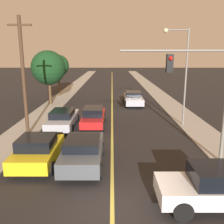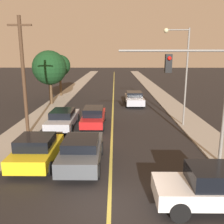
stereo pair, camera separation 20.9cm
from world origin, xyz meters
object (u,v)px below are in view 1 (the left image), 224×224
at_px(car_outer_lane_front, 38,150).
at_px(car_crossing_right, 211,187).
at_px(traffic_signal_mast, 202,84).
at_px(tree_left_near, 58,66).
at_px(utility_pole_left, 23,75).
at_px(car_far_oncoming, 133,98).
at_px(car_outer_lane_second, 63,118).
at_px(streetlamp_right, 181,65).
at_px(car_near_lane_second, 93,116).
at_px(car_near_lane_front, 83,151).
at_px(tree_left_far, 48,68).

xyz_separation_m(car_outer_lane_front, car_crossing_right, (7.65, -3.74, 0.03)).
relative_size(traffic_signal_mast, tree_left_near, 1.09).
bearing_deg(utility_pole_left, car_far_oncoming, 53.23).
relative_size(car_outer_lane_second, utility_pole_left, 0.64).
height_order(streetlamp_right, utility_pole_left, utility_pole_left).
distance_m(car_near_lane_second, utility_pole_left, 6.28).
height_order(car_near_lane_front, traffic_signal_mast, traffic_signal_mast).
bearing_deg(car_crossing_right, utility_pole_left, 49.15).
bearing_deg(car_outer_lane_front, utility_pole_left, 114.20).
xyz_separation_m(car_near_lane_second, streetlamp_right, (6.82, -0.06, 4.12)).
distance_m(utility_pole_left, tree_left_far, 11.29).
height_order(car_outer_lane_second, tree_left_far, tree_left_far).
bearing_deg(car_far_oncoming, tree_left_near, -30.47).
distance_m(car_near_lane_front, utility_pole_left, 7.47).
bearing_deg(traffic_signal_mast, tree_left_far, 126.41).
height_order(car_near_lane_second, tree_left_far, tree_left_far).
distance_m(car_crossing_right, traffic_signal_mast, 5.26).
bearing_deg(car_near_lane_second, car_crossing_right, -64.57).
relative_size(car_near_lane_second, tree_left_far, 0.84).
distance_m(car_outer_lane_front, tree_left_near, 22.20).
relative_size(utility_pole_left, tree_left_near, 1.46).
distance_m(car_near_lane_second, car_crossing_right, 12.28).
distance_m(car_outer_lane_front, car_outer_lane_second, 6.81).
relative_size(car_crossing_right, streetlamp_right, 0.53).
bearing_deg(car_crossing_right, car_outer_lane_second, 35.94).
xyz_separation_m(car_near_lane_second, traffic_signal_mast, (6.00, -7.16, 3.45)).
bearing_deg(car_near_lane_second, tree_left_far, 123.15).
xyz_separation_m(car_near_lane_front, car_outer_lane_front, (-2.38, 0.14, -0.02)).
distance_m(car_near_lane_front, car_crossing_right, 6.39).
bearing_deg(car_near_lane_front, tree_left_far, 109.24).
xyz_separation_m(car_outer_lane_front, traffic_signal_mast, (8.38, 0.19, 3.45)).
height_order(utility_pole_left, tree_left_near, utility_pole_left).
bearing_deg(tree_left_near, car_outer_lane_front, -81.25).
bearing_deg(car_outer_lane_second, utility_pole_left, -135.07).
xyz_separation_m(car_near_lane_front, streetlamp_right, (6.82, 7.43, 4.09)).
distance_m(car_crossing_right, utility_pole_left, 13.37).
height_order(car_outer_lane_front, streetlamp_right, streetlamp_right).
xyz_separation_m(car_crossing_right, tree_left_far, (-10.88, 19.68, 3.38)).
bearing_deg(car_near_lane_front, streetlamp_right, 47.43).
bearing_deg(car_far_oncoming, car_outer_lane_front, 68.43).
bearing_deg(utility_pole_left, car_crossing_right, -40.85).
xyz_separation_m(car_outer_lane_second, streetlamp_right, (9.20, 0.48, 4.15)).
distance_m(car_near_lane_front, car_near_lane_second, 7.49).
xyz_separation_m(car_far_oncoming, utility_pole_left, (-8.44, -11.30, 3.54)).
distance_m(car_near_lane_second, streetlamp_right, 7.97).
height_order(traffic_signal_mast, tree_left_far, tree_left_far).
bearing_deg(car_outer_lane_second, streetlamp_right, 2.98).
relative_size(car_outer_lane_second, car_far_oncoming, 1.02).
xyz_separation_m(car_crossing_right, utility_pole_left, (-9.77, 8.44, 3.47)).
bearing_deg(car_near_lane_front, traffic_signal_mast, 3.16).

